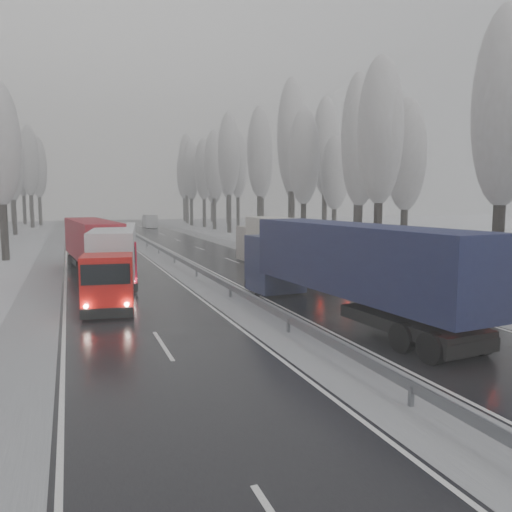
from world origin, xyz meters
TOP-DOWN VIEW (x-y plane):
  - carriageway_right at (5.25, 30.00)m, footprint 7.50×200.00m
  - carriageway_left at (-5.25, 30.00)m, footprint 7.50×200.00m
  - median_slush at (0.00, 30.00)m, footprint 3.00×200.00m
  - shoulder_right at (10.20, 30.00)m, footprint 2.40×200.00m
  - shoulder_left at (-10.20, 30.00)m, footprint 2.40×200.00m
  - median_guardrail at (0.00, 29.99)m, footprint 0.12×200.00m
  - tree_16 at (15.04, 15.67)m, footprint 3.60×3.60m
  - tree_18 at (14.51, 27.03)m, footprint 3.60×3.60m
  - tree_19 at (20.02, 31.03)m, footprint 3.60×3.60m
  - tree_20 at (17.90, 35.17)m, footprint 3.60×3.60m
  - tree_21 at (20.12, 39.17)m, footprint 3.60×3.60m
  - tree_22 at (17.02, 45.60)m, footprint 3.60×3.60m
  - tree_23 at (23.31, 49.60)m, footprint 3.60×3.60m
  - tree_24 at (17.90, 51.02)m, footprint 3.60×3.60m
  - tree_25 at (24.81, 55.02)m, footprint 3.60×3.60m
  - tree_26 at (17.56, 61.27)m, footprint 3.60×3.60m
  - tree_27 at (24.72, 65.27)m, footprint 3.60×3.60m
  - tree_28 at (16.34, 71.95)m, footprint 3.60×3.60m
  - tree_29 at (23.71, 75.95)m, footprint 3.60×3.60m
  - tree_30 at (16.56, 81.70)m, footprint 3.60×3.60m
  - tree_31 at (22.48, 85.70)m, footprint 3.60×3.60m
  - tree_32 at (16.63, 89.21)m, footprint 3.60×3.60m
  - tree_33 at (19.77, 93.21)m, footprint 3.60×3.60m
  - tree_34 at (15.73, 96.32)m, footprint 3.60×3.60m
  - tree_35 at (24.94, 100.32)m, footprint 3.60×3.60m
  - tree_36 at (17.04, 106.16)m, footprint 3.60×3.60m
  - tree_37 at (24.02, 110.16)m, footprint 3.60×3.60m
  - tree_38 at (18.73, 116.73)m, footprint 3.60×3.60m
  - tree_39 at (21.55, 120.73)m, footprint 3.60×3.60m
  - tree_68 at (-16.58, 69.11)m, footprint 3.60×3.60m
  - tree_70 at (-16.33, 79.19)m, footprint 3.60×3.60m
  - tree_72 at (-18.93, 88.54)m, footprint 3.60×3.60m
  - tree_74 at (-15.07, 99.33)m, footprint 3.60×3.60m
  - tree_76 at (-14.05, 108.72)m, footprint 3.60×3.60m
  - tree_77 at (-19.66, 112.72)m, footprint 3.60×3.60m
  - tree_78 at (-17.56, 115.31)m, footprint 3.60×3.60m
  - tree_79 at (-20.33, 119.31)m, footprint 3.60×3.60m
  - truck_blue_box at (3.46, 13.70)m, footprint 4.14×17.50m
  - truck_cream_box at (7.10, 28.55)m, footprint 2.63×15.88m
  - box_truck_distant at (6.07, 90.03)m, footprint 2.32×6.95m
  - truck_red_white at (-5.91, 24.50)m, footprint 4.29×15.05m
  - truck_red_red at (-6.80, 30.64)m, footprint 3.96×15.82m

SIDE VIEW (x-z plane):
  - carriageway_right at x=5.25m, z-range 0.00..0.03m
  - carriageway_left at x=-5.25m, z-range 0.00..0.03m
  - median_slush at x=0.00m, z-range 0.00..0.04m
  - shoulder_right at x=10.20m, z-range 0.00..0.04m
  - shoulder_left at x=-10.20m, z-range 0.00..0.04m
  - median_guardrail at x=0.00m, z-range 0.22..0.98m
  - box_truck_distant at x=6.07m, z-range 0.02..2.60m
  - truck_red_white at x=-5.91m, z-range 0.32..4.15m
  - truck_red_red at x=-6.80m, z-range 0.34..4.36m
  - truck_cream_box at x=7.10m, z-range 0.34..4.40m
  - truck_blue_box at x=3.46m, z-range 0.37..4.82m
  - tree_23 at x=23.31m, z-range 1.99..15.54m
  - tree_77 at x=-19.66m, z-range 2.10..16.42m
  - tree_33 at x=19.77m, z-range 2.10..16.42m
  - tree_19 at x=20.02m, z-range 2.13..16.70m
  - tree_72 at x=-18.93m, z-range 2.21..17.31m
  - tree_20 at x=17.90m, z-range 2.29..18.00m
  - tree_22 at x=17.02m, z-range 2.31..18.17m
  - tree_39 at x=21.55m, z-range 2.36..18.54m
  - tree_37 at x=24.02m, z-range 2.38..18.75m
  - tree_16 at x=15.04m, z-range 2.40..18.93m
  - tree_18 at x=14.51m, z-range 2.41..18.99m
  - tree_68 at x=-16.58m, z-range 2.42..19.07m
  - tree_79 at x=-20.33m, z-range 2.48..19.54m
  - tree_70 at x=-16.33m, z-range 2.48..19.57m
  - tree_32 at x=16.63m, z-range 2.51..19.85m
  - tree_27 at x=24.72m, z-range 2.55..20.17m
  - tree_34 at x=15.73m, z-range 2.55..20.19m
  - tree_30 at x=16.56m, z-range 2.59..20.45m
  - tree_38 at x=18.73m, z-range 2.60..20.58m
  - tree_29 at x=23.71m, z-range 2.62..20.73m
  - tree_35 at x=24.94m, z-range 2.64..20.89m
  - tree_76 at x=-14.05m, z-range 2.68..21.23m
  - tree_31 at x=22.48m, z-range 2.68..21.26m
  - tree_21 at x=20.12m, z-range 2.69..21.31m
  - tree_26 at x=17.56m, z-range 2.71..21.49m
  - tree_25 at x=24.81m, z-range 2.80..22.24m
  - tree_78 at x=-17.56m, z-range 2.81..22.37m
  - tree_28 at x=16.34m, z-range 2.82..22.45m
  - tree_74 at x=-15.07m, z-range 2.83..22.52m
  - tree_36 at x=17.04m, z-range 2.91..23.13m
  - tree_24 at x=17.90m, z-range 2.94..23.43m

